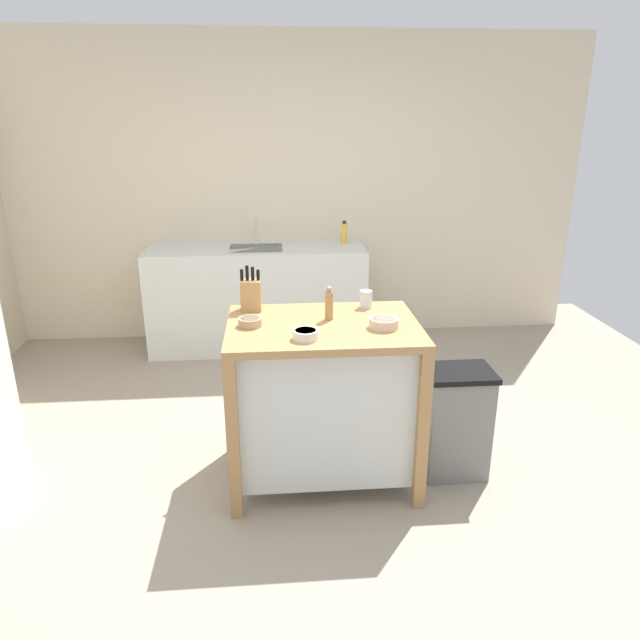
{
  "coord_description": "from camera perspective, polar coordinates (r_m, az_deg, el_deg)",
  "views": [
    {
      "loc": [
        -0.22,
        -2.69,
        1.9
      ],
      "look_at": [
        0.03,
        0.29,
        0.85
      ],
      "focal_mm": 32.21,
      "sensor_mm": 36.0,
      "label": 1
    }
  ],
  "objects": [
    {
      "name": "ground_plane",
      "position": [
        3.3,
        -0.14,
        -15.86
      ],
      "size": [
        6.04,
        6.04,
        0.0
      ],
      "primitive_type": "plane",
      "color": "gray",
      "rests_on": "ground"
    },
    {
      "name": "wall_back",
      "position": [
        5.17,
        -2.39,
        12.64
      ],
      "size": [
        5.04,
        0.1,
        2.6
      ],
      "primitive_type": "cube",
      "color": "beige",
      "rests_on": "ground"
    },
    {
      "name": "kitchen_island",
      "position": [
        3.12,
        0.31,
        -7.29
      ],
      "size": [
        0.99,
        0.71,
        0.9
      ],
      "color": "#AD7F4C",
      "rests_on": "ground"
    },
    {
      "name": "knife_block",
      "position": [
        3.17,
        -6.9,
        2.55
      ],
      "size": [
        0.11,
        0.09,
        0.25
      ],
      "color": "tan",
      "rests_on": "kitchen_island"
    },
    {
      "name": "bowl_stoneware_deep",
      "position": [
        2.94,
        -6.96,
        -0.17
      ],
      "size": [
        0.12,
        0.12,
        0.04
      ],
      "color": "tan",
      "rests_on": "kitchen_island"
    },
    {
      "name": "bowl_ceramic_wide",
      "position": [
        2.91,
        6.36,
        -0.28
      ],
      "size": [
        0.15,
        0.15,
        0.05
      ],
      "color": "beige",
      "rests_on": "kitchen_island"
    },
    {
      "name": "bowl_ceramic_small",
      "position": [
        2.75,
        -1.45,
        -1.42
      ],
      "size": [
        0.12,
        0.12,
        0.05
      ],
      "color": "silver",
      "rests_on": "kitchen_island"
    },
    {
      "name": "drinking_cup",
      "position": [
        3.21,
        4.58,
        2.08
      ],
      "size": [
        0.07,
        0.07,
        0.1
      ],
      "color": "silver",
      "rests_on": "kitchen_island"
    },
    {
      "name": "pepper_grinder",
      "position": [
        3.0,
        0.91,
        1.61
      ],
      "size": [
        0.04,
        0.04,
        0.18
      ],
      "color": "#AD7F4C",
      "rests_on": "kitchen_island"
    },
    {
      "name": "trash_bin",
      "position": [
        3.32,
        13.33,
        -9.81
      ],
      "size": [
        0.36,
        0.28,
        0.63
      ],
      "color": "slate",
      "rests_on": "ground"
    },
    {
      "name": "sink_counter",
      "position": [
        5.0,
        -6.19,
        2.26
      ],
      "size": [
        1.83,
        0.6,
        0.88
      ],
      "color": "silver",
      "rests_on": "ground"
    },
    {
      "name": "sink_faucet",
      "position": [
        5.0,
        -6.39,
        8.75
      ],
      "size": [
        0.02,
        0.02,
        0.22
      ],
      "color": "#B7BCC1",
      "rests_on": "sink_counter"
    },
    {
      "name": "bottle_hand_soap",
      "position": [
        4.98,
        2.42,
        8.6
      ],
      "size": [
        0.05,
        0.05,
        0.2
      ],
      "color": "yellow",
      "rests_on": "sink_counter"
    }
  ]
}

